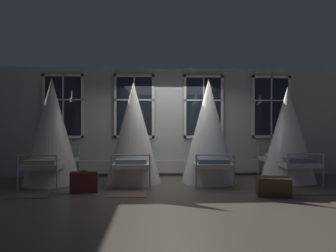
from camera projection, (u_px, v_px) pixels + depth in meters
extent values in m
plane|color=brown|center=(172.00, 184.00, 7.39)|extent=(21.76, 21.76, 0.00)
cube|color=#B2B7AD|center=(169.00, 122.00, 8.69)|extent=(11.17, 0.10, 3.03)
cube|color=black|center=(63.00, 106.00, 8.43)|extent=(1.12, 0.02, 1.78)
cube|color=silver|center=(63.00, 137.00, 8.43)|extent=(1.12, 0.06, 0.07)
cube|color=silver|center=(63.00, 75.00, 8.42)|extent=(1.12, 0.06, 0.07)
cube|color=silver|center=(44.00, 106.00, 8.40)|extent=(0.07, 0.06, 1.78)
cube|color=silver|center=(83.00, 106.00, 8.46)|extent=(0.07, 0.06, 1.78)
cube|color=silver|center=(63.00, 106.00, 8.43)|extent=(0.04, 0.06, 1.78)
cube|color=silver|center=(63.00, 100.00, 8.43)|extent=(1.12, 0.06, 0.04)
cube|color=black|center=(134.00, 106.00, 8.53)|extent=(1.12, 0.02, 1.78)
cube|color=silver|center=(134.00, 137.00, 8.53)|extent=(1.12, 0.06, 0.07)
cube|color=silver|center=(134.00, 76.00, 8.53)|extent=(1.12, 0.06, 0.07)
cube|color=silver|center=(115.00, 106.00, 8.50)|extent=(0.07, 0.06, 1.78)
cube|color=silver|center=(153.00, 106.00, 8.56)|extent=(0.07, 0.06, 1.78)
cube|color=silver|center=(134.00, 106.00, 8.53)|extent=(0.04, 0.06, 1.78)
cube|color=silver|center=(134.00, 100.00, 8.53)|extent=(1.12, 0.06, 0.04)
cube|color=black|center=(204.00, 107.00, 8.63)|extent=(1.12, 0.02, 1.78)
cube|color=silver|center=(204.00, 137.00, 8.63)|extent=(1.12, 0.06, 0.07)
cube|color=silver|center=(204.00, 76.00, 8.63)|extent=(1.12, 0.06, 0.07)
cube|color=silver|center=(185.00, 106.00, 8.60)|extent=(0.07, 0.06, 1.78)
cube|color=silver|center=(222.00, 107.00, 8.66)|extent=(0.07, 0.06, 1.78)
cube|color=silver|center=(204.00, 107.00, 8.63)|extent=(0.04, 0.06, 1.78)
cube|color=silver|center=(204.00, 100.00, 8.63)|extent=(1.12, 0.06, 0.04)
cube|color=black|center=(271.00, 107.00, 8.73)|extent=(1.12, 0.02, 1.78)
cube|color=silver|center=(271.00, 137.00, 8.74)|extent=(1.12, 0.06, 0.07)
cube|color=silver|center=(271.00, 77.00, 8.73)|extent=(1.12, 0.06, 0.07)
cube|color=silver|center=(253.00, 107.00, 8.71)|extent=(0.07, 0.06, 1.78)
cube|color=silver|center=(289.00, 107.00, 8.76)|extent=(0.07, 0.06, 1.78)
cube|color=silver|center=(271.00, 107.00, 8.73)|extent=(0.04, 0.06, 1.78)
cube|color=silver|center=(271.00, 101.00, 8.73)|extent=(1.12, 0.06, 0.04)
cube|color=silver|center=(169.00, 167.00, 8.57)|extent=(6.46, 0.10, 0.36)
cylinder|color=#9EA3A8|center=(48.00, 161.00, 8.32)|extent=(0.04, 0.04, 0.89)
cylinder|color=#9EA3A8|center=(79.00, 160.00, 8.34)|extent=(0.04, 0.04, 0.89)
cylinder|color=#9EA3A8|center=(17.00, 173.00, 6.54)|extent=(0.04, 0.04, 0.76)
cylinder|color=#9EA3A8|center=(57.00, 173.00, 6.56)|extent=(0.04, 0.04, 0.76)
cylinder|color=#9EA3A8|center=(34.00, 165.00, 7.43)|extent=(0.08, 1.78, 0.03)
cylinder|color=#9EA3A8|center=(69.00, 165.00, 7.45)|extent=(0.08, 1.78, 0.03)
cylinder|color=#9EA3A8|center=(63.00, 144.00, 8.33)|extent=(0.84, 0.05, 0.03)
cylinder|color=#9EA3A8|center=(37.00, 156.00, 6.55)|extent=(0.84, 0.05, 0.03)
cube|color=#B7B2A3|center=(52.00, 163.00, 7.44)|extent=(0.90, 1.82, 0.10)
ellipsoid|color=silver|center=(60.00, 155.00, 8.09)|extent=(0.65, 0.42, 0.14)
cube|color=tan|center=(42.00, 162.00, 6.81)|extent=(0.70, 0.38, 0.10)
cone|color=silver|center=(52.00, 131.00, 7.44)|extent=(1.36, 1.36, 2.56)
cylinder|color=#9EA3A8|center=(121.00, 160.00, 8.43)|extent=(0.04, 0.04, 0.89)
cylinder|color=#9EA3A8|center=(151.00, 160.00, 8.46)|extent=(0.04, 0.04, 0.89)
cylinder|color=#9EA3A8|center=(111.00, 173.00, 6.65)|extent=(0.04, 0.04, 0.76)
cylinder|color=#9EA3A8|center=(150.00, 172.00, 6.68)|extent=(0.04, 0.04, 0.76)
cylinder|color=#9EA3A8|center=(117.00, 164.00, 7.54)|extent=(0.05, 1.78, 0.03)
cylinder|color=#9EA3A8|center=(150.00, 164.00, 7.57)|extent=(0.05, 1.78, 0.03)
cylinder|color=#9EA3A8|center=(136.00, 144.00, 8.44)|extent=(0.84, 0.04, 0.03)
cylinder|color=#9EA3A8|center=(131.00, 155.00, 6.66)|extent=(0.84, 0.04, 0.03)
cube|color=silver|center=(133.00, 162.00, 7.56)|extent=(0.87, 1.81, 0.10)
ellipsoid|color=silver|center=(135.00, 155.00, 8.21)|extent=(0.64, 0.40, 0.14)
cube|color=#8C939E|center=(132.00, 161.00, 6.93)|extent=(0.69, 0.37, 0.10)
cone|color=silver|center=(133.00, 132.00, 7.55)|extent=(1.36, 1.36, 2.48)
cylinder|color=#9EA3A8|center=(188.00, 160.00, 8.48)|extent=(0.04, 0.04, 0.89)
cylinder|color=#9EA3A8|center=(218.00, 160.00, 8.50)|extent=(0.04, 0.04, 0.89)
cylinder|color=#9EA3A8|center=(196.00, 172.00, 6.70)|extent=(0.04, 0.04, 0.76)
cylinder|color=#9EA3A8|center=(234.00, 172.00, 6.72)|extent=(0.04, 0.04, 0.76)
cylinder|color=#9EA3A8|center=(192.00, 164.00, 7.59)|extent=(0.07, 1.78, 0.03)
cylinder|color=#9EA3A8|center=(225.00, 164.00, 7.61)|extent=(0.07, 1.78, 0.03)
cylinder|color=#9EA3A8|center=(203.00, 144.00, 8.49)|extent=(0.84, 0.05, 0.03)
cylinder|color=#9EA3A8|center=(215.00, 155.00, 6.71)|extent=(0.84, 0.05, 0.03)
cube|color=beige|center=(209.00, 162.00, 7.60)|extent=(0.90, 1.82, 0.10)
ellipsoid|color=beige|center=(205.00, 155.00, 8.25)|extent=(0.65, 0.41, 0.14)
cube|color=slate|center=(213.00, 161.00, 6.97)|extent=(0.69, 0.38, 0.10)
cone|color=white|center=(209.00, 131.00, 7.60)|extent=(1.36, 1.36, 2.56)
cylinder|color=#9EA3A8|center=(259.00, 159.00, 8.61)|extent=(0.04, 0.04, 0.89)
cylinder|color=#9EA3A8|center=(287.00, 159.00, 8.67)|extent=(0.04, 0.04, 0.89)
cylinder|color=#9EA3A8|center=(288.00, 171.00, 6.83)|extent=(0.04, 0.04, 0.76)
cylinder|color=#9EA3A8|center=(324.00, 171.00, 6.89)|extent=(0.04, 0.04, 0.76)
cylinder|color=#9EA3A8|center=(271.00, 164.00, 7.72)|extent=(0.06, 1.78, 0.03)
cylinder|color=#9EA3A8|center=(303.00, 163.00, 7.78)|extent=(0.06, 1.78, 0.03)
cylinder|color=#9EA3A8|center=(273.00, 143.00, 8.63)|extent=(0.84, 0.05, 0.03)
cylinder|color=#9EA3A8|center=(306.00, 154.00, 6.86)|extent=(0.84, 0.05, 0.03)
cube|color=silver|center=(287.00, 161.00, 7.75)|extent=(0.88, 1.81, 0.10)
ellipsoid|color=beige|center=(277.00, 154.00, 8.40)|extent=(0.65, 0.41, 0.14)
cube|color=slate|center=(300.00, 160.00, 7.12)|extent=(0.69, 0.37, 0.10)
cone|color=white|center=(288.00, 134.00, 7.75)|extent=(1.36, 1.36, 2.40)
cube|color=brown|center=(30.00, 195.00, 6.14)|extent=(0.83, 0.60, 0.01)
cube|color=brown|center=(128.00, 194.00, 6.24)|extent=(0.82, 0.59, 0.01)
cube|color=brown|center=(314.00, 192.00, 6.44)|extent=(0.81, 0.57, 0.01)
cube|color=#5B231E|center=(84.00, 182.00, 6.41)|extent=(0.58, 0.27, 0.44)
cube|color=tan|center=(85.00, 181.00, 6.52)|extent=(0.50, 0.07, 0.03)
torus|color=#5B231E|center=(84.00, 171.00, 6.41)|extent=(0.16, 0.16, 0.02)
cube|color=#472D1E|center=(273.00, 186.00, 6.13)|extent=(0.71, 0.52, 0.37)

